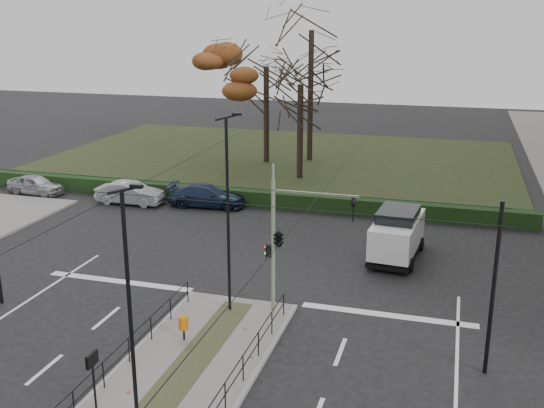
{
  "coord_description": "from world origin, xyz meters",
  "views": [
    {
      "loc": [
        8.06,
        -18.11,
        11.46
      ],
      "look_at": [
        0.28,
        8.37,
        3.33
      ],
      "focal_mm": 42.0,
      "sensor_mm": 36.0,
      "label": 1
    }
  ],
  "objects_px": {
    "streetlamp_median_far": "(228,214)",
    "bare_tree_near": "(301,92)",
    "bare_tree_center": "(311,40)",
    "parked_car_second": "(130,193)",
    "white_van": "(397,233)",
    "streetlamp_median_near": "(131,321)",
    "parked_car_first": "(36,185)",
    "litter_bin": "(183,323)",
    "parked_car_third": "(207,195)",
    "traffic_light": "(281,236)",
    "info_panel": "(92,367)",
    "rust_tree": "(266,66)"
  },
  "relations": [
    {
      "from": "info_panel",
      "to": "litter_bin",
      "type": "bearing_deg",
      "value": 83.12
    },
    {
      "from": "streetlamp_median_far",
      "to": "litter_bin",
      "type": "bearing_deg",
      "value": -105.17
    },
    {
      "from": "info_panel",
      "to": "white_van",
      "type": "bearing_deg",
      "value": 65.73
    },
    {
      "from": "traffic_light",
      "to": "info_panel",
      "type": "relative_size",
      "value": 2.59
    },
    {
      "from": "parked_car_second",
      "to": "white_van",
      "type": "relative_size",
      "value": 0.89
    },
    {
      "from": "streetlamp_median_near",
      "to": "bare_tree_near",
      "type": "bearing_deg",
      "value": 95.9
    },
    {
      "from": "streetlamp_median_far",
      "to": "bare_tree_near",
      "type": "height_order",
      "value": "bare_tree_near"
    },
    {
      "from": "parked_car_first",
      "to": "bare_tree_center",
      "type": "height_order",
      "value": "bare_tree_center"
    },
    {
      "from": "litter_bin",
      "to": "parked_car_first",
      "type": "bearing_deg",
      "value": 138.26
    },
    {
      "from": "white_van",
      "to": "bare_tree_near",
      "type": "distance_m",
      "value": 17.37
    },
    {
      "from": "traffic_light",
      "to": "parked_car_second",
      "type": "distance_m",
      "value": 18.4
    },
    {
      "from": "info_panel",
      "to": "streetlamp_median_far",
      "type": "distance_m",
      "value": 8.28
    },
    {
      "from": "litter_bin",
      "to": "bare_tree_near",
      "type": "distance_m",
      "value": 25.86
    },
    {
      "from": "rust_tree",
      "to": "streetlamp_median_far",
      "type": "bearing_deg",
      "value": -76.18
    },
    {
      "from": "litter_bin",
      "to": "bare_tree_center",
      "type": "bearing_deg",
      "value": 94.76
    },
    {
      "from": "streetlamp_median_near",
      "to": "rust_tree",
      "type": "distance_m",
      "value": 36.4
    },
    {
      "from": "litter_bin",
      "to": "streetlamp_median_near",
      "type": "height_order",
      "value": "streetlamp_median_near"
    },
    {
      "from": "streetlamp_median_near",
      "to": "parked_car_second",
      "type": "relative_size",
      "value": 1.71
    },
    {
      "from": "traffic_light",
      "to": "streetlamp_median_far",
      "type": "xyz_separation_m",
      "value": [
        -1.95,
        -0.55,
        0.92
      ]
    },
    {
      "from": "litter_bin",
      "to": "rust_tree",
      "type": "xyz_separation_m",
      "value": [
        -5.83,
        29.63,
        6.93
      ]
    },
    {
      "from": "traffic_light",
      "to": "litter_bin",
      "type": "height_order",
      "value": "traffic_light"
    },
    {
      "from": "parked_car_second",
      "to": "white_van",
      "type": "height_order",
      "value": "white_van"
    },
    {
      "from": "streetlamp_median_near",
      "to": "streetlamp_median_far",
      "type": "height_order",
      "value": "streetlamp_median_far"
    },
    {
      "from": "traffic_light",
      "to": "parked_car_first",
      "type": "xyz_separation_m",
      "value": [
        -20.59,
        12.57,
        -2.6
      ]
    },
    {
      "from": "bare_tree_center",
      "to": "streetlamp_median_far",
      "type": "bearing_deg",
      "value": -83.24
    },
    {
      "from": "streetlamp_median_near",
      "to": "parked_car_third",
      "type": "bearing_deg",
      "value": 107.41
    },
    {
      "from": "streetlamp_median_far",
      "to": "parked_car_third",
      "type": "xyz_separation_m",
      "value": [
        -6.54,
        13.81,
        -3.48
      ]
    },
    {
      "from": "info_panel",
      "to": "parked_car_second",
      "type": "distance_m",
      "value": 23.05
    },
    {
      "from": "traffic_light",
      "to": "streetlamp_median_near",
      "type": "height_order",
      "value": "streetlamp_median_near"
    },
    {
      "from": "info_panel",
      "to": "streetlamp_median_near",
      "type": "height_order",
      "value": "streetlamp_median_near"
    },
    {
      "from": "parked_car_second",
      "to": "parked_car_first",
      "type": "bearing_deg",
      "value": 86.62
    },
    {
      "from": "streetlamp_median_far",
      "to": "white_van",
      "type": "bearing_deg",
      "value": 54.35
    },
    {
      "from": "traffic_light",
      "to": "parked_car_first",
      "type": "distance_m",
      "value": 24.27
    },
    {
      "from": "parked_car_first",
      "to": "white_van",
      "type": "xyz_separation_m",
      "value": [
        24.43,
        -5.06,
        0.64
      ]
    },
    {
      "from": "info_panel",
      "to": "bare_tree_near",
      "type": "bearing_deg",
      "value": 92.52
    },
    {
      "from": "white_van",
      "to": "bare_tree_center",
      "type": "distance_m",
      "value": 23.92
    },
    {
      "from": "streetlamp_median_far",
      "to": "parked_car_first",
      "type": "distance_m",
      "value": 23.07
    },
    {
      "from": "streetlamp_median_far",
      "to": "bare_tree_center",
      "type": "height_order",
      "value": "bare_tree_center"
    },
    {
      "from": "streetlamp_median_near",
      "to": "litter_bin",
      "type": "bearing_deg",
      "value": 102.3
    },
    {
      "from": "parked_car_third",
      "to": "rust_tree",
      "type": "xyz_separation_m",
      "value": [
        -0.05,
        13.0,
        7.03
      ]
    },
    {
      "from": "litter_bin",
      "to": "bare_tree_center",
      "type": "xyz_separation_m",
      "value": [
        -2.61,
        31.32,
        8.93
      ]
    },
    {
      "from": "bare_tree_center",
      "to": "bare_tree_near",
      "type": "distance_m",
      "value": 7.03
    },
    {
      "from": "traffic_light",
      "to": "rust_tree",
      "type": "bearing_deg",
      "value": 108.03
    },
    {
      "from": "parked_car_first",
      "to": "parked_car_second",
      "type": "bearing_deg",
      "value": -87.16
    },
    {
      "from": "white_van",
      "to": "litter_bin",
      "type": "bearing_deg",
      "value": -121.03
    },
    {
      "from": "streetlamp_median_far",
      "to": "parked_car_second",
      "type": "xyz_separation_m",
      "value": [
        -11.45,
        12.9,
        -3.47
      ]
    },
    {
      "from": "white_van",
      "to": "streetlamp_median_far",
      "type": "bearing_deg",
      "value": -125.65
    },
    {
      "from": "streetlamp_median_near",
      "to": "parked_car_third",
      "type": "xyz_separation_m",
      "value": [
        -7.06,
        22.5,
        -3.23
      ]
    },
    {
      "from": "white_van",
      "to": "bare_tree_center",
      "type": "height_order",
      "value": "bare_tree_center"
    },
    {
      "from": "litter_bin",
      "to": "bare_tree_near",
      "type": "bearing_deg",
      "value": 94.38
    }
  ]
}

